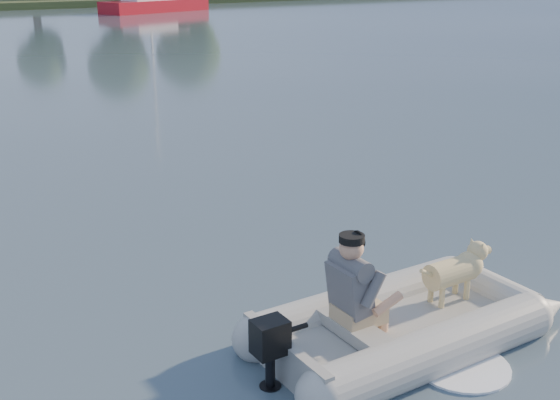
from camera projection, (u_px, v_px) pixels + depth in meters
water at (376, 329)px, 7.79m from camera, size 160.00×160.00×0.00m
dinghy at (409, 286)px, 7.42m from camera, size 4.53×2.74×1.43m
man at (352, 284)px, 7.04m from camera, size 0.75×0.65×1.12m
dog at (450, 277)px, 7.83m from camera, size 0.97×0.35×0.64m
outboard_motor at (270, 357)px, 6.65m from camera, size 0.43×0.30×0.82m
sailboat at (154, 5)px, 55.35m from camera, size 9.40×5.20×12.38m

